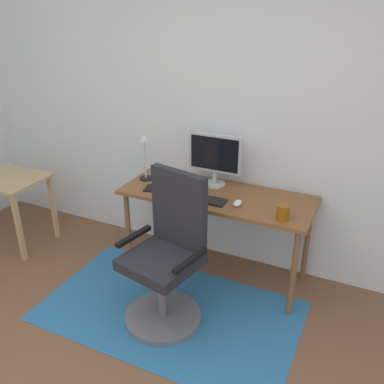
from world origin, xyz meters
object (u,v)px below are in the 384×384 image
cell_phone (149,188)px  side_table (12,191)px  computer_mouse (238,203)px  office_chair (167,265)px  desk (217,203)px  desk_lamp (145,150)px  coffee_cup (283,212)px  keyboard (199,198)px  monitor (215,156)px

cell_phone → side_table: cell_phone is taller
computer_mouse → cell_phone: computer_mouse is taller
office_chair → side_table: bearing=-177.9°
desk → desk_lamp: 0.75m
desk → side_table: 1.95m
desk_lamp → office_chair: bearing=-50.0°
computer_mouse → coffee_cup: (0.36, -0.07, 0.04)m
keyboard → cell_phone: bearing=179.0°
coffee_cup → office_chair: (-0.68, -0.45, -0.36)m
desk_lamp → side_table: size_ratio=0.59×
coffee_cup → cell_phone: 1.12m
cell_phone → office_chair: size_ratio=0.12×
keyboard → desk: bearing=60.0°
keyboard → computer_mouse: 0.31m
desk_lamp → cell_phone: bearing=-51.1°
coffee_cup → desk_lamp: 1.28m
side_table → monitor: bearing=15.4°
monitor → coffee_cup: bearing=-28.0°
office_chair → side_table: (-1.80, 0.30, 0.10)m
cell_phone → desk: bearing=1.7°
keyboard → side_table: 1.85m
cell_phone → office_chair: office_chair is taller
coffee_cup → desk_lamp: (-1.24, 0.21, 0.21)m
coffee_cup → desk_lamp: bearing=170.4°
monitor → desk_lamp: size_ratio=1.11×
office_chair → keyboard: bearing=99.5°
monitor → office_chair: bearing=-91.4°
computer_mouse → cell_phone: bearing=-178.2°
coffee_cup → desk_lamp: desk_lamp is taller
monitor → desk: bearing=-61.3°
keyboard → monitor: bearing=89.9°
monitor → coffee_cup: size_ratio=4.08×
desk → keyboard: keyboard is taller
keyboard → cell_phone: (-0.45, 0.01, -0.00)m
side_table → desk: bearing=10.2°
desk → computer_mouse: (0.22, -0.12, 0.10)m
computer_mouse → desk_lamp: size_ratio=0.26×
coffee_cup → office_chair: 0.90m
keyboard → coffee_cup: bearing=-3.7°
monitor → side_table: size_ratio=0.66×
coffee_cup → cell_phone: coffee_cup is taller
coffee_cup → office_chair: office_chair is taller
monitor → coffee_cup: 0.78m
computer_mouse → keyboard: bearing=-174.1°
monitor → coffee_cup: monitor is taller
office_chair → computer_mouse: bearing=70.3°
monitor → desk_lamp: bearing=-166.3°
coffee_cup → cell_phone: size_ratio=0.79×
coffee_cup → monitor: bearing=152.0°
keyboard → side_table: keyboard is taller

